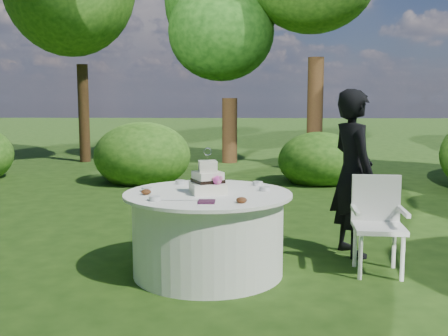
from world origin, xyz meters
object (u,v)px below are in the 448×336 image
(cake, at_px, (208,181))
(chair, at_px, (377,217))
(napkins, at_px, (207,202))
(guest, at_px, (353,173))
(table, at_px, (208,233))

(cake, height_order, chair, cake)
(cake, bearing_deg, napkins, -87.93)
(napkins, relative_size, cake, 0.33)
(guest, bearing_deg, cake, 99.22)
(napkins, distance_m, chair, 1.71)
(table, height_order, cake, cake)
(chair, bearing_deg, table, -175.77)
(guest, distance_m, cake, 1.62)
(napkins, bearing_deg, guest, 38.25)
(cake, bearing_deg, chair, 5.46)
(napkins, height_order, chair, chair)
(table, distance_m, cake, 0.50)
(guest, height_order, cake, guest)
(napkins, bearing_deg, chair, 20.72)
(napkins, xyz_separation_m, table, (-0.02, 0.48, -0.39))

